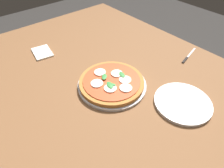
{
  "coord_description": "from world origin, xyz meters",
  "views": [
    {
      "loc": [
        0.53,
        -0.42,
        1.33
      ],
      "look_at": [
        0.04,
        -0.02,
        0.74
      ],
      "focal_mm": 30.99,
      "sensor_mm": 36.0,
      "label": 1
    }
  ],
  "objects_px": {
    "plate_white": "(183,103)",
    "napkin": "(42,52)",
    "pizza": "(112,82)",
    "dining_table": "(109,91)",
    "knife": "(187,57)",
    "serving_tray": "(112,85)"
  },
  "relations": [
    {
      "from": "pizza",
      "to": "napkin",
      "type": "relative_size",
      "value": 2.2
    },
    {
      "from": "knife",
      "to": "serving_tray",
      "type": "bearing_deg",
      "value": -101.3
    },
    {
      "from": "plate_white",
      "to": "napkin",
      "type": "relative_size",
      "value": 1.76
    },
    {
      "from": "serving_tray",
      "to": "knife",
      "type": "bearing_deg",
      "value": 78.7
    },
    {
      "from": "pizza",
      "to": "plate_white",
      "type": "distance_m",
      "value": 0.31
    },
    {
      "from": "dining_table",
      "to": "knife",
      "type": "relative_size",
      "value": 8.83
    },
    {
      "from": "napkin",
      "to": "dining_table",
      "type": "bearing_deg",
      "value": 19.0
    },
    {
      "from": "pizza",
      "to": "knife",
      "type": "relative_size",
      "value": 1.63
    },
    {
      "from": "serving_tray",
      "to": "knife",
      "type": "relative_size",
      "value": 1.73
    },
    {
      "from": "serving_tray",
      "to": "napkin",
      "type": "xyz_separation_m",
      "value": [
        -0.45,
        -0.12,
        -0.0
      ]
    },
    {
      "from": "dining_table",
      "to": "knife",
      "type": "distance_m",
      "value": 0.46
    },
    {
      "from": "serving_tray",
      "to": "pizza",
      "type": "distance_m",
      "value": 0.02
    },
    {
      "from": "pizza",
      "to": "plate_white",
      "type": "bearing_deg",
      "value": 29.38
    },
    {
      "from": "serving_tray",
      "to": "knife",
      "type": "height_order",
      "value": "serving_tray"
    },
    {
      "from": "serving_tray",
      "to": "pizza",
      "type": "xyz_separation_m",
      "value": [
        -0.0,
        -0.0,
        0.02
      ]
    },
    {
      "from": "plate_white",
      "to": "dining_table",
      "type": "bearing_deg",
      "value": -156.77
    },
    {
      "from": "dining_table",
      "to": "pizza",
      "type": "relative_size",
      "value": 5.42
    },
    {
      "from": "pizza",
      "to": "serving_tray",
      "type": "bearing_deg",
      "value": 74.21
    },
    {
      "from": "pizza",
      "to": "plate_white",
      "type": "relative_size",
      "value": 1.25
    },
    {
      "from": "dining_table",
      "to": "plate_white",
      "type": "bearing_deg",
      "value": 23.23
    },
    {
      "from": "plate_white",
      "to": "napkin",
      "type": "bearing_deg",
      "value": -159.14
    },
    {
      "from": "pizza",
      "to": "napkin",
      "type": "height_order",
      "value": "pizza"
    }
  ]
}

